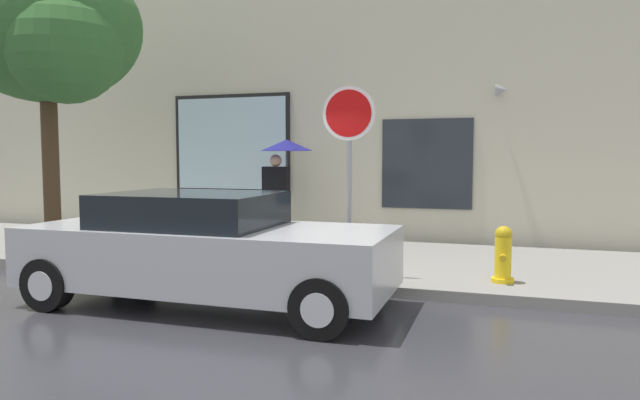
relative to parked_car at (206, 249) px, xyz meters
name	(u,v)px	position (x,y,z in m)	size (l,w,h in m)	color
ground_plane	(221,305)	(0.19, 0.02, -0.70)	(60.00, 60.00, 0.00)	#333338
sidewalk	(303,258)	(0.19, 3.02, -0.63)	(20.00, 4.00, 0.15)	gray
building_facade	(341,79)	(0.18, 5.52, 2.78)	(20.00, 0.67, 7.00)	beige
parked_car	(206,249)	(0.00, 0.00, 0.00)	(4.54, 1.88, 1.40)	#B7BABF
fire_hydrant	(503,255)	(3.51, 1.77, -0.18)	(0.30, 0.44, 0.77)	yellow
pedestrian_with_umbrella	(283,161)	(-0.61, 4.15, 1.07)	(1.04, 1.04, 2.03)	black
street_tree	(50,33)	(-3.84, 1.67, 3.22)	(3.34, 2.84, 5.13)	#4C3823
stop_sign	(349,143)	(1.41, 1.57, 1.34)	(0.76, 0.10, 2.68)	gray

